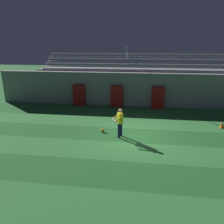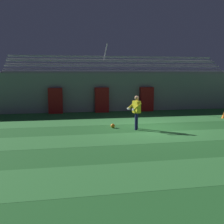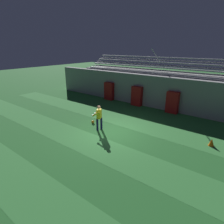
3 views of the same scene
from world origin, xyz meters
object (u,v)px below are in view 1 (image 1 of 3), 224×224
soccer_ball (103,130)px  padding_pillar_gate_left (117,96)px  traffic_cone (222,125)px  goalkeeper (120,121)px  padding_pillar_far_left (79,95)px  padding_pillar_gate_right (158,98)px

soccer_ball → padding_pillar_gate_left: bearing=87.6°
soccer_ball → traffic_cone: size_ratio=0.52×
traffic_cone → soccer_ball: bearing=-167.1°
goalkeeper → padding_pillar_gate_left: bearing=97.8°
padding_pillar_gate_left → padding_pillar_far_left: (-3.25, 0.00, 0.00)m
goalkeeper → soccer_ball: goalkeeper is taller
padding_pillar_gate_right → soccer_ball: padding_pillar_gate_right is taller
padding_pillar_gate_left → padding_pillar_gate_right: 3.34m
padding_pillar_gate_left → soccer_ball: size_ratio=8.04×
padding_pillar_far_left → traffic_cone: (10.36, -3.95, -0.67)m
padding_pillar_gate_left → soccer_ball: 5.69m
padding_pillar_gate_left → goalkeeper: size_ratio=1.06×
padding_pillar_gate_left → goalkeeper: 6.22m
padding_pillar_gate_right → padding_pillar_far_left: same height
padding_pillar_gate_right → soccer_ball: (-3.58, -5.63, -0.77)m
padding_pillar_gate_left → traffic_cone: 8.17m
goalkeeper → padding_pillar_gate_right: bearing=68.0°
goalkeeper → soccer_ball: (-1.08, 0.53, -0.84)m
padding_pillar_gate_left → padding_pillar_far_left: same height
padding_pillar_gate_right → padding_pillar_far_left: 6.59m
padding_pillar_gate_right → traffic_cone: bearing=-46.3°
soccer_ball → padding_pillar_far_left: bearing=118.1°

